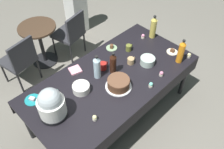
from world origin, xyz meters
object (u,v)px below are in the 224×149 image
cupcake_rose (151,85)px  dessert_plate_sage (112,47)px  cupcake_mint (189,55)px  soda_bottle_water (97,67)px  ceramic_snack_bowl (81,88)px  maroon_chair_left (20,59)px  cupcake_lemon (95,118)px  cupcake_berry (161,74)px  glass_salad_bowl (147,61)px  coffee_mug_olive (129,48)px  soda_bottle_orange_juice (181,52)px  round_cafe_table (40,38)px  cupcake_cocoa (57,92)px  maroon_chair_right (71,32)px  soda_bottle_ginger_ale (153,27)px  water_cooler (75,3)px  soda_bottle_cola (113,64)px  coffee_mug_red (103,66)px  cupcake_vanilla (143,36)px  coffee_mug_tan (131,61)px  frosted_layer_cake (119,83)px  potluck_table (112,81)px  dessert_plate_teal (32,100)px  dessert_plate_cream (172,51)px  slow_cooker (51,104)px

cupcake_rose → dessert_plate_sage: bearing=78.3°
cupcake_mint → soda_bottle_water: 1.26m
ceramic_snack_bowl → maroon_chair_left: (-0.13, 1.31, -0.30)m
cupcake_lemon → cupcake_berry: 1.02m
glass_salad_bowl → coffee_mug_olive: glass_salad_bowl is taller
cupcake_rose → soda_bottle_orange_juice: (0.61, 0.02, 0.13)m
dessert_plate_sage → round_cafe_table: dessert_plate_sage is taller
coffee_mug_olive → round_cafe_table: 1.57m
cupcake_cocoa → maroon_chair_right: 1.58m
soda_bottle_ginger_ale → water_cooler: bearing=90.9°
cupcake_rose → soda_bottle_cola: soda_bottle_cola is taller
cupcake_rose → coffee_mug_red: 0.64m
cupcake_vanilla → maroon_chair_right: (-0.46, 1.16, -0.29)m
soda_bottle_orange_juice → coffee_mug_tan: soda_bottle_orange_juice is taller
frosted_layer_cake → maroon_chair_left: size_ratio=0.37×
cupcake_rose → soda_bottle_ginger_ale: bearing=37.7°
frosted_layer_cake → coffee_mug_red: bearing=76.3°
soda_bottle_orange_juice → coffee_mug_tan: 0.64m
dessert_plate_sage → cupcake_mint: (0.60, -0.86, 0.02)m
cupcake_berry → maroon_chair_left: bearing=118.6°
soda_bottle_water → water_cooler: (1.09, 1.83, -0.32)m
cupcake_cocoa → dessert_plate_sage: bearing=8.0°
soda_bottle_cola → dessert_plate_sage: bearing=47.6°
glass_salad_bowl → soda_bottle_ginger_ale: soda_bottle_ginger_ale is taller
ceramic_snack_bowl → maroon_chair_right: 1.58m
maroon_chair_right → potluck_table: bearing=-106.5°
soda_bottle_orange_juice → coffee_mug_red: soda_bottle_orange_juice is taller
coffee_mug_olive → soda_bottle_cola: bearing=-161.6°
dessert_plate_teal → dessert_plate_sage: (1.27, 0.03, 0.00)m
dessert_plate_cream → cupcake_vanilla: bearing=94.9°
dessert_plate_cream → maroon_chair_left: (-1.46, 1.65, -0.27)m
coffee_mug_olive → cupcake_rose: bearing=-115.8°
dessert_plate_teal → soda_bottle_cola: (0.96, -0.32, 0.14)m
dessert_plate_teal → cupcake_vanilla: 1.77m
frosted_layer_cake → dessert_plate_teal: frosted_layer_cake is taller
maroon_chair_left → coffee_mug_olive: bearing=-48.6°
soda_bottle_water → dessert_plate_sage: bearing=27.8°
potluck_table → cupcake_rose: bearing=-63.0°
soda_bottle_ginger_ale → coffee_mug_olive: bearing=176.2°
ceramic_snack_bowl → cupcake_berry: (0.86, -0.50, -0.01)m
cupcake_cocoa → soda_bottle_water: bearing=-13.4°
soda_bottle_water → slow_cooker: bearing=-172.6°
frosted_layer_cake → slow_cooker: slow_cooker is taller
dessert_plate_cream → cupcake_berry: cupcake_berry is taller
potluck_table → slow_cooker: slow_cooker is taller
potluck_table → soda_bottle_orange_juice: bearing=-26.2°
cupcake_cocoa → round_cafe_table: bearing=67.0°
coffee_mug_olive → water_cooler: water_cooler is taller
cupcake_berry → maroon_chair_left: (-0.99, 1.81, -0.29)m
dessert_plate_teal → water_cooler: (1.85, 1.59, -0.17)m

